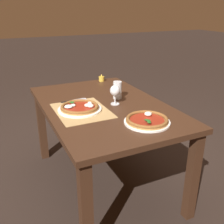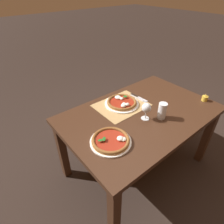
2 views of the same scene
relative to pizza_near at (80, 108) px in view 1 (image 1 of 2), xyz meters
The scene contains 10 objects.
ground_plane 0.79m from the pizza_near, 102.21° to the left, with size 24.00×24.00×0.00m, color black.
dining_table 0.25m from the pizza_near, 102.21° to the left, with size 1.41×0.91×0.74m.
paper_placemat 0.03m from the pizza_near, 38.20° to the left, with size 0.47×0.37×0.00m, color #A88451.
pizza_near is the anchor object (origin of this frame).
pizza_far 0.52m from the pizza_near, 39.55° to the left, with size 0.31×0.31×0.05m.
wine_glass 0.31m from the pizza_near, 91.49° to the left, with size 0.08×0.08×0.16m.
pint_glass 0.40m from the pizza_near, 108.41° to the left, with size 0.07×0.07×0.15m.
fork 0.20m from the pizza_near, behind, with size 0.04×0.20×0.00m.
knife 0.22m from the pizza_near, behind, with size 0.03×0.22×0.01m.
votive_candle 0.82m from the pizza_near, 145.67° to the left, with size 0.06×0.06×0.07m.
Camera 1 is at (1.78, -0.76, 1.46)m, focal length 42.00 mm.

